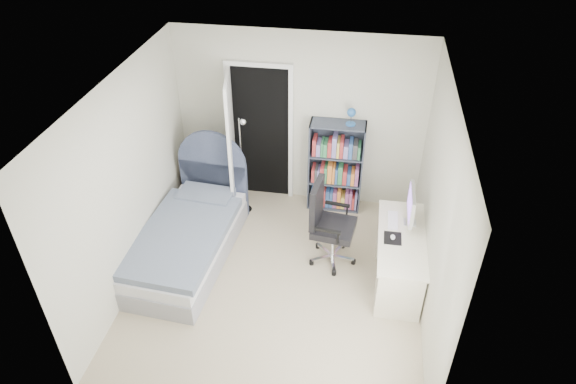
% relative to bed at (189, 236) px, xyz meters
% --- Properties ---
extents(room_shell, '(3.50, 3.70, 2.60)m').
position_rel_bed_xyz_m(room_shell, '(1.19, -0.29, 0.96)').
color(room_shell, tan).
rests_on(room_shell, ground).
extents(door, '(0.92, 0.82, 2.06)m').
position_rel_bed_xyz_m(door, '(0.43, 1.22, 0.74)').
color(door, black).
rests_on(door, ground).
extents(bed, '(1.13, 2.16, 1.29)m').
position_rel_bed_xyz_m(bed, '(0.00, 0.00, 0.00)').
color(bed, gray).
rests_on(bed, ground).
extents(nightstand, '(0.42, 0.42, 0.61)m').
position_rel_bed_xyz_m(nightstand, '(-0.27, 1.30, 0.11)').
color(nightstand, tan).
rests_on(nightstand, ground).
extents(floor_lamp, '(0.21, 0.21, 1.50)m').
position_rel_bed_xyz_m(floor_lamp, '(0.49, 0.99, 0.32)').
color(floor_lamp, silver).
rests_on(floor_lamp, ground).
extents(bookcase, '(0.75, 0.32, 1.59)m').
position_rel_bed_xyz_m(bookcase, '(1.72, 1.34, 0.31)').
color(bookcase, '#383F4D').
rests_on(bookcase, ground).
extents(desk, '(0.55, 1.37, 1.12)m').
position_rel_bed_xyz_m(desk, '(2.61, -0.02, 0.08)').
color(desk, beige).
rests_on(desk, ground).
extents(office_chair, '(0.60, 0.62, 1.13)m').
position_rel_bed_xyz_m(office_chair, '(1.72, 0.19, 0.33)').
color(office_chair, silver).
rests_on(office_chair, ground).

